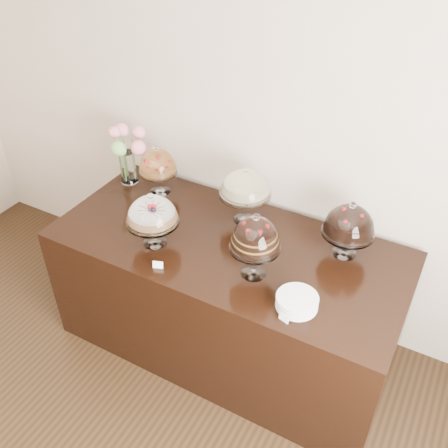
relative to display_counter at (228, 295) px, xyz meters
The scene contains 11 objects.
wall_back 1.20m from the display_counter, 109.08° to the left, with size 5.00×0.04×3.00m, color #C1AF9B.
display_counter is the anchor object (origin of this frame).
cake_stand_sugar_sponge 0.81m from the display_counter, 152.24° to the right, with size 0.32×0.32×0.36m.
cake_stand_choco_layer 0.78m from the display_counter, 33.38° to the right, with size 0.29×0.29×0.42m.
cake_stand_cheesecake 0.76m from the display_counter, 94.87° to the left, with size 0.34×0.34×0.39m.
cake_stand_dark_choco 0.98m from the display_counter, 21.05° to the left, with size 0.31×0.31×0.37m.
cake_stand_fruit_tart 1.01m from the display_counter, 158.06° to the left, with size 0.27×0.27×0.37m.
flower_vase 1.22m from the display_counter, 163.29° to the left, with size 0.28×0.33×0.44m.
plate_stack 0.81m from the display_counter, 27.45° to the right, with size 0.22×0.22×0.07m.
price_card_left 0.66m from the display_counter, 122.20° to the right, with size 0.06×0.01×0.04m, color white.
price_card_right 0.84m from the display_counter, 37.12° to the right, with size 0.06×0.01×0.04m, color white.
Camera 1 is at (1.32, 0.35, 2.83)m, focal length 40.00 mm.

